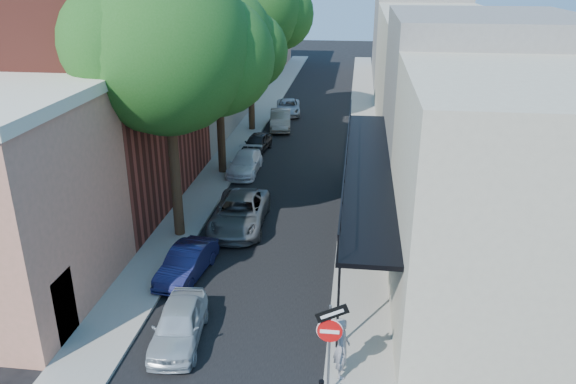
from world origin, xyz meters
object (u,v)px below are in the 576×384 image
(parked_car_f, at_px, (281,120))
(parked_car_g, at_px, (288,107))
(parked_car_c, at_px, (240,212))
(parked_car_d, at_px, (245,163))
(oak_far, at_px, (256,9))
(pedestrian, at_px, (342,347))
(oak_mid, at_px, (225,45))
(parked_car_e, at_px, (257,143))
(parked_car_b, at_px, (187,263))
(parked_car_a, at_px, (179,324))
(sign_post, at_px, (330,335))
(oak_near, at_px, (178,50))

(parked_car_f, bearing_deg, parked_car_g, 82.81)
(parked_car_c, distance_m, parked_car_d, 7.06)
(oak_far, height_order, parked_car_g, oak_far)
(parked_car_d, relative_size, pedestrian, 2.11)
(oak_mid, relative_size, parked_car_d, 2.60)
(parked_car_g, bearing_deg, parked_car_e, -100.76)
(parked_car_b, distance_m, parked_car_f, 20.96)
(oak_far, height_order, parked_car_a, oak_far)
(pedestrian, bearing_deg, parked_car_e, 8.72)
(parked_car_b, relative_size, pedestrian, 1.90)
(oak_mid, distance_m, parked_car_c, 9.66)
(oak_far, relative_size, parked_car_e, 3.56)
(parked_car_c, relative_size, parked_car_g, 1.22)
(parked_car_a, relative_size, parked_car_b, 1.01)
(parked_car_d, bearing_deg, parked_car_a, -86.47)
(sign_post, height_order, oak_mid, oak_mid)
(parked_car_f, bearing_deg, oak_far, -172.31)
(oak_near, height_order, parked_car_c, oak_near)
(oak_far, relative_size, parked_car_f, 2.92)
(parked_car_d, distance_m, parked_car_f, 9.48)
(parked_car_c, relative_size, parked_car_d, 1.26)
(parked_car_f, bearing_deg, parked_car_a, -96.54)
(oak_far, relative_size, pedestrian, 6.41)
(oak_mid, height_order, parked_car_f, oak_mid)
(oak_far, height_order, parked_car_d, oak_far)
(parked_car_c, bearing_deg, parked_car_g, 89.11)
(oak_far, height_order, parked_car_f, oak_far)
(parked_car_a, bearing_deg, oak_far, 88.47)
(sign_post, distance_m, parked_car_a, 5.30)
(sign_post, bearing_deg, parked_car_b, 134.46)
(oak_near, bearing_deg, parked_car_a, -76.39)
(oak_far, height_order, parked_car_b, oak_far)
(parked_car_b, bearing_deg, parked_car_d, 97.93)
(oak_mid, xyz_separation_m, parked_car_e, (0.85, 3.92, -6.49))
(parked_car_b, height_order, parked_car_g, parked_car_b)
(parked_car_f, bearing_deg, oak_mid, -106.64)
(sign_post, height_order, parked_car_f, sign_post)
(oak_mid, xyz_separation_m, parked_car_g, (1.58, 13.80, -6.49))
(parked_car_a, bearing_deg, pedestrian, -17.72)
(parked_car_b, bearing_deg, parked_car_e, 97.91)
(parked_car_a, xyz_separation_m, parked_car_b, (-0.90, 3.85, -0.03))
(parked_car_b, distance_m, parked_car_d, 11.50)
(parked_car_a, distance_m, parked_car_b, 3.96)
(parked_car_g, bearing_deg, oak_near, -100.52)
(parked_car_d, bearing_deg, oak_near, -95.95)
(parked_car_b, xyz_separation_m, parked_car_d, (-0.07, 11.50, -0.01))
(parked_car_e, bearing_deg, sign_post, -68.60)
(parked_car_b, distance_m, pedestrian, 7.73)
(oak_far, bearing_deg, parked_car_d, -84.93)
(oak_far, xyz_separation_m, pedestrian, (6.82, -25.48, -7.21))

